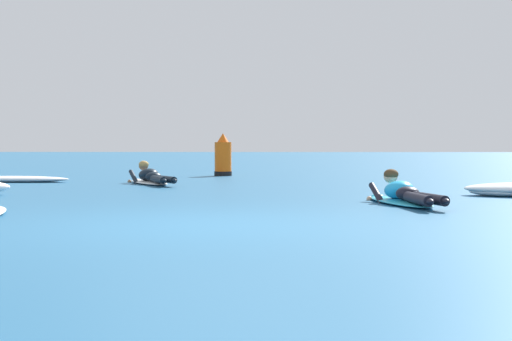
{
  "coord_description": "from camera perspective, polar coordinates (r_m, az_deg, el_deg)",
  "views": [
    {
      "loc": [
        0.85,
        -8.45,
        0.87
      ],
      "look_at": [
        0.41,
        5.98,
        0.38
      ],
      "focal_mm": 55.87,
      "sensor_mm": 36.0,
      "label": 1
    }
  ],
  "objects": [
    {
      "name": "whitewater_front",
      "position": [
        18.59,
        -17.06,
        -0.61
      ],
      "size": [
        2.57,
        0.64,
        0.14
      ],
      "color": "white",
      "rests_on": "ground"
    },
    {
      "name": "surfer_near",
      "position": [
        11.51,
        10.47,
        -1.74
      ],
      "size": [
        0.94,
        2.67,
        0.54
      ],
      "color": "#2DB2D1",
      "rests_on": "ground"
    },
    {
      "name": "channel_marker_buoy",
      "position": [
        21.32,
        -2.38,
        0.87
      ],
      "size": [
        0.47,
        0.47,
        1.14
      ],
      "color": "#EA5B0F",
      "rests_on": "ground"
    },
    {
      "name": "ground_plane",
      "position": [
        18.49,
        -0.9,
        -0.74
      ],
      "size": [
        120.0,
        120.0,
        0.0
      ],
      "primitive_type": "plane",
      "color": "#235B84"
    },
    {
      "name": "surfer_far",
      "position": [
        17.04,
        -7.55,
        -0.51
      ],
      "size": [
        1.47,
        2.51,
        0.54
      ],
      "color": "white",
      "rests_on": "ground"
    }
  ]
}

